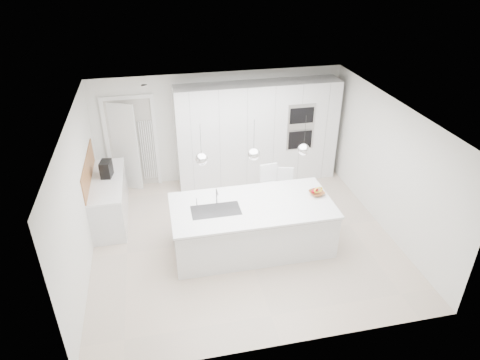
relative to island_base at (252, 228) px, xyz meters
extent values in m
plane|color=beige|center=(-0.10, 0.30, -0.43)|extent=(5.50, 5.50, 0.00)
plane|color=white|center=(-0.10, 2.80, 0.82)|extent=(5.50, 0.00, 5.50)
plane|color=white|center=(-2.85, 0.30, 0.82)|extent=(0.00, 5.00, 5.00)
plane|color=white|center=(-0.10, 0.30, 2.07)|extent=(5.50, 5.50, 0.00)
cube|color=silver|center=(0.70, 2.50, 0.72)|extent=(3.60, 0.60, 2.30)
cube|color=white|center=(-2.30, 2.72, 0.57)|extent=(0.76, 0.38, 2.00)
cube|color=silver|center=(-2.55, 1.50, 0.00)|extent=(0.60, 1.80, 0.86)
cube|color=white|center=(-2.55, 1.50, 0.45)|extent=(0.62, 1.82, 0.04)
cube|color=#A77044|center=(-2.84, 1.50, 0.72)|extent=(0.02, 1.80, 0.50)
cube|color=silver|center=(0.00, 0.00, 0.00)|extent=(2.80, 1.20, 0.86)
cube|color=white|center=(0.00, 0.05, 0.45)|extent=(2.84, 1.40, 0.04)
cylinder|color=white|center=(-0.60, 0.20, 0.62)|extent=(0.02, 0.02, 0.30)
sphere|color=white|center=(-0.85, 0.00, 1.47)|extent=(0.20, 0.20, 0.20)
sphere|color=white|center=(0.00, 0.00, 1.47)|extent=(0.20, 0.20, 0.20)
sphere|color=white|center=(0.85, 0.00, 1.47)|extent=(0.20, 0.20, 0.20)
imported|color=#A77044|center=(1.22, 0.13, 0.50)|extent=(0.32, 0.32, 0.07)
cube|color=black|center=(-2.53, 1.63, 0.63)|extent=(0.24, 0.33, 0.32)
sphere|color=#A70116|center=(1.22, 0.19, 0.54)|extent=(0.08, 0.08, 0.08)
sphere|color=#A70116|center=(1.16, 0.14, 0.54)|extent=(0.07, 0.07, 0.07)
torus|color=gold|center=(1.24, 0.11, 0.58)|extent=(0.22, 0.16, 0.20)
camera|label=1|loc=(-1.51, -6.04, 4.51)|focal=32.00mm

